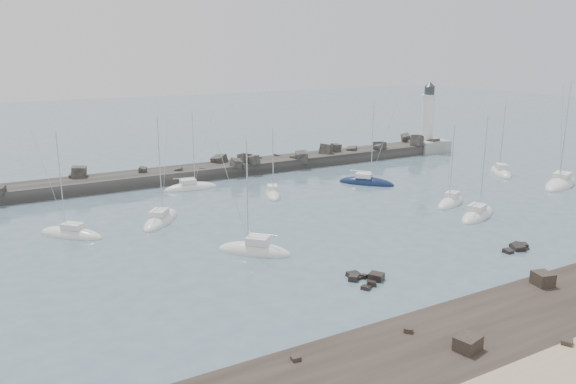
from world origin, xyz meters
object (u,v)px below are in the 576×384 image
(sailboat_2, at_px, (161,221))
(sailboat_10, at_px, (501,173))
(lighthouse, at_px, (427,136))
(sailboat_8, at_px, (451,203))
(sailboat_6, at_px, (477,216))
(sailboat_0, at_px, (71,235))
(sailboat_5, at_px, (273,195))
(sailboat_4, at_px, (254,251))
(sailboat_3, at_px, (191,188))
(sailboat_9, at_px, (560,184))
(sailboat_7, at_px, (366,183))

(sailboat_2, bearing_deg, sailboat_10, -2.31)
(sailboat_2, bearing_deg, lighthouse, 18.15)
(sailboat_8, bearing_deg, sailboat_2, 162.22)
(sailboat_8, bearing_deg, sailboat_6, -104.30)
(sailboat_2, height_order, sailboat_10, sailboat_2)
(sailboat_0, relative_size, sailboat_5, 1.18)
(sailboat_4, distance_m, sailboat_5, 23.13)
(sailboat_0, relative_size, sailboat_3, 1.00)
(sailboat_0, distance_m, sailboat_4, 21.44)
(sailboat_2, distance_m, sailboat_10, 57.18)
(sailboat_5, relative_size, sailboat_9, 0.63)
(lighthouse, xyz_separation_m, sailboat_8, (-25.62, -31.87, -2.95))
(sailboat_6, bearing_deg, sailboat_10, 34.22)
(lighthouse, distance_m, sailboat_0, 74.97)
(sailboat_5, bearing_deg, lighthouse, 19.93)
(lighthouse, height_order, sailboat_7, lighthouse)
(sailboat_4, distance_m, sailboat_6, 29.77)
(sailboat_0, height_order, sailboat_5, sailboat_0)
(lighthouse, xyz_separation_m, sailboat_6, (-27.14, -37.83, -2.95))
(sailboat_3, relative_size, sailboat_10, 0.98)
(sailboat_0, bearing_deg, sailboat_6, -21.23)
(sailboat_7, bearing_deg, sailboat_0, -175.62)
(sailboat_5, bearing_deg, sailboat_4, -123.06)
(sailboat_3, bearing_deg, sailboat_10, -18.24)
(sailboat_6, xyz_separation_m, sailboat_7, (-1.21, 20.82, -0.00))
(sailboat_5, bearing_deg, sailboat_2, -166.47)
(sailboat_0, bearing_deg, sailboat_4, -44.55)
(sailboat_4, bearing_deg, sailboat_9, 3.04)
(lighthouse, bearing_deg, sailboat_3, -172.84)
(sailboat_3, relative_size, sailboat_6, 0.94)
(sailboat_0, relative_size, sailboat_4, 1.00)
(sailboat_3, height_order, sailboat_7, sailboat_7)
(sailboat_9, bearing_deg, lighthouse, 84.14)
(lighthouse, height_order, sailboat_5, lighthouse)
(sailboat_4, relative_size, sailboat_8, 1.08)
(sailboat_2, relative_size, sailboat_3, 1.08)
(sailboat_6, relative_size, sailboat_7, 0.98)
(sailboat_10, bearing_deg, sailboat_4, -166.15)
(sailboat_7, xyz_separation_m, sailboat_9, (25.00, -15.56, 0.01))
(lighthouse, distance_m, sailboat_4, 67.00)
(sailboat_0, bearing_deg, sailboat_8, -13.90)
(sailboat_7, relative_size, sailboat_8, 1.17)
(sailboat_7, xyz_separation_m, sailboat_8, (2.73, -14.86, 0.01))
(sailboat_6, bearing_deg, sailboat_9, 12.46)
(sailboat_0, bearing_deg, sailboat_9, -10.07)
(sailboat_6, bearing_deg, sailboat_8, 75.70)
(lighthouse, bearing_deg, sailboat_9, -95.86)
(sailboat_3, relative_size, sailboat_4, 1.00)
(sailboat_6, distance_m, sailboat_8, 6.15)
(lighthouse, bearing_deg, sailboat_7, -149.03)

